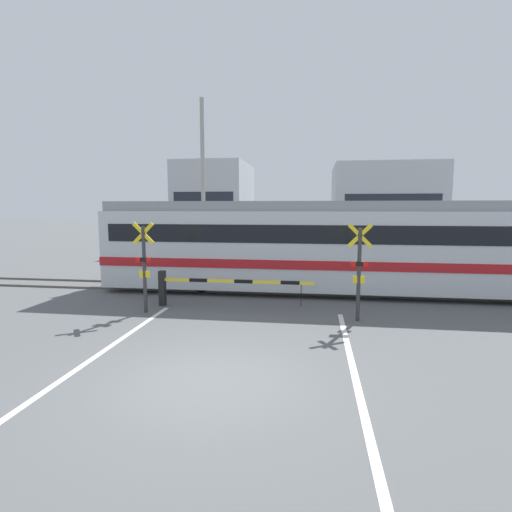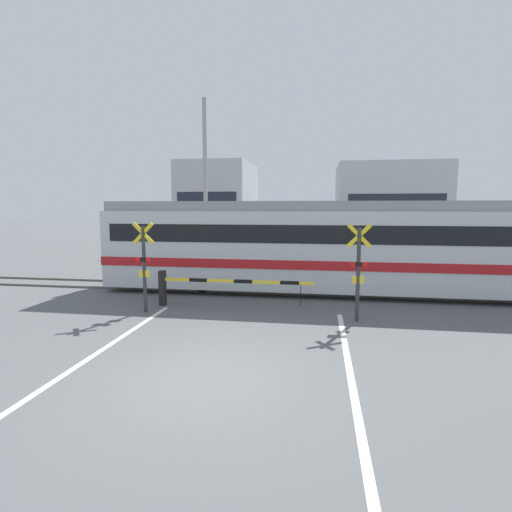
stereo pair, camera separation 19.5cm
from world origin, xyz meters
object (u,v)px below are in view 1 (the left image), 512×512
Objects in this scene: crossing_barrier_far at (305,261)px; commuter_train at (363,245)px; crossing_barrier_near at (205,284)px; pedestrian at (279,249)px; crossing_signal_right at (359,268)px; crossing_signal_left at (144,263)px.

commuter_train is at bearing -54.55° from crossing_barrier_far.
crossing_barrier_far is (3.11, 5.98, 0.00)m from crossing_barrier_near.
crossing_signal_right is at bearing -72.90° from pedestrian.
pedestrian is at bearing 72.50° from crossing_signal_left.
commuter_train reaches higher than crossing_barrier_near.
crossing_barrier_far is 1.81× the size of crossing_signal_right.
crossing_signal_right is 10.76m from pedestrian.
crossing_barrier_near is 2.03m from crossing_signal_left.
crossing_barrier_far is 8.40m from crossing_signal_left.
crossing_barrier_near is 1.00× the size of crossing_barrier_far.
commuter_train is 3.93m from crossing_barrier_far.
commuter_train is 7.50m from pedestrian.
crossing_signal_left reaches higher than pedestrian.
crossing_barrier_near is 2.98× the size of pedestrian.
crossing_signal_left is 1.64× the size of pedestrian.
crossing_barrier_far is 3.72m from pedestrian.
crossing_barrier_far is at bearing 55.35° from crossing_signal_left.
crossing_barrier_near is 4.90m from crossing_signal_right.
crossing_signal_left is (-1.64, -0.89, 0.78)m from crossing_barrier_near.
crossing_signal_right reaches higher than pedestrian.
crossing_signal_left is 1.00× the size of crossing_signal_right.
crossing_signal_left is (-6.94, -3.80, -0.31)m from commuter_train.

